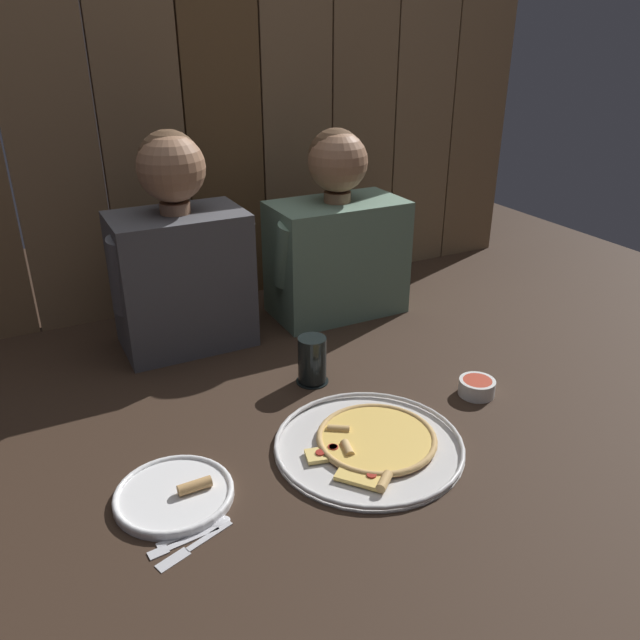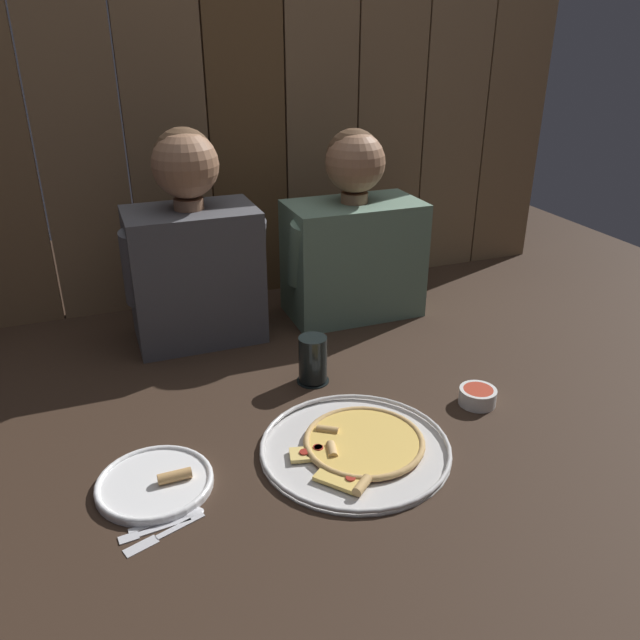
# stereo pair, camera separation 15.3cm
# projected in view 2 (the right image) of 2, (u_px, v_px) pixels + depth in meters

# --- Properties ---
(ground_plane) EXTENTS (3.20, 3.20, 0.00)m
(ground_plane) POSITION_uv_depth(u_px,v_px,m) (339.00, 403.00, 1.52)
(ground_plane) COLOR #332319
(pizza_tray) EXTENTS (0.41, 0.41, 0.03)m
(pizza_tray) POSITION_uv_depth(u_px,v_px,m) (357.00, 446.00, 1.35)
(pizza_tray) COLOR silver
(pizza_tray) RESTS_ON ground
(dinner_plate) EXTENTS (0.23, 0.23, 0.03)m
(dinner_plate) POSITION_uv_depth(u_px,v_px,m) (155.00, 482.00, 1.25)
(dinner_plate) COLOR white
(dinner_plate) RESTS_ON ground
(drinking_glass) EXTENTS (0.08, 0.08, 0.12)m
(drinking_glass) POSITION_uv_depth(u_px,v_px,m) (313.00, 360.00, 1.59)
(drinking_glass) COLOR black
(drinking_glass) RESTS_ON ground
(dipping_bowl) EXTENTS (0.09, 0.09, 0.04)m
(dipping_bowl) POSITION_uv_depth(u_px,v_px,m) (478.00, 396.00, 1.51)
(dipping_bowl) COLOR white
(dipping_bowl) RESTS_ON ground
(table_fork) EXTENTS (0.13, 0.03, 0.01)m
(table_fork) POSITION_uv_depth(u_px,v_px,m) (151.00, 530.00, 1.14)
(table_fork) COLOR silver
(table_fork) RESTS_ON ground
(table_knife) EXTENTS (0.15, 0.07, 0.01)m
(table_knife) POSITION_uv_depth(u_px,v_px,m) (165.00, 534.00, 1.13)
(table_knife) COLOR silver
(table_knife) RESTS_ON ground
(table_spoon) EXTENTS (0.14, 0.03, 0.01)m
(table_spoon) POSITION_uv_depth(u_px,v_px,m) (180.00, 515.00, 1.17)
(table_spoon) COLOR silver
(table_spoon) RESTS_ON ground
(diner_left) EXTENTS (0.39, 0.23, 0.59)m
(diner_left) POSITION_uv_depth(u_px,v_px,m) (193.00, 250.00, 1.74)
(diner_left) COLOR #4C4C51
(diner_left) RESTS_ON ground
(diner_right) EXTENTS (0.44, 0.23, 0.56)m
(diner_right) POSITION_uv_depth(u_px,v_px,m) (354.00, 238.00, 1.91)
(diner_right) COLOR slate
(diner_right) RESTS_ON ground
(wooden_backdrop_wall) EXTENTS (2.19, 0.03, 1.10)m
(wooden_backdrop_wall) POSITION_uv_depth(u_px,v_px,m) (247.00, 124.00, 1.94)
(wooden_backdrop_wall) COLOR brown
(wooden_backdrop_wall) RESTS_ON ground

